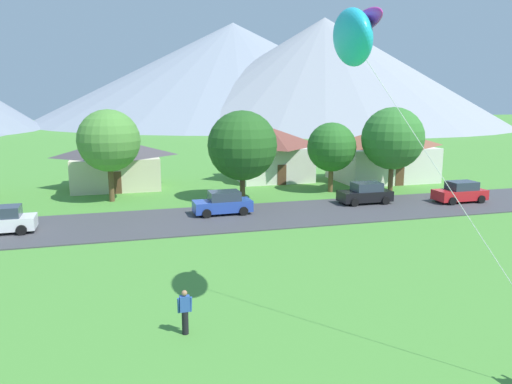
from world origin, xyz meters
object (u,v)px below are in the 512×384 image
Objects in this scene: tree_near_right at (332,147)px; parked_car_black_west_end at (365,194)px; house_left_center at (115,162)px; tree_near_left at (242,146)px; watcher_person at (185,311)px; tree_right_of_center at (393,139)px; parked_car_red_mid_east at (460,192)px; parked_car_blue_mid_west at (223,203)px; parked_car_white_east_end at (0,221)px; kite_flyer_with_kite at (356,41)px; tree_center at (109,141)px; house_rightmost at (271,153)px; house_leftmost at (382,153)px.

parked_car_black_west_end is at bearing -85.00° from tree_near_right.
tree_near_left is at bearing -42.40° from house_left_center.
tree_right_of_center is at bearing 45.86° from watcher_person.
tree_right_of_center is 1.82× the size of parked_car_red_mid_east.
parked_car_blue_mid_west and parked_car_white_east_end have the same top height.
house_left_center is 34.64m from kite_flyer_with_kite.
kite_flyer_with_kite reaches higher than parked_car_red_mid_east.
parked_car_black_west_end is at bearing 47.22° from watcher_person.
tree_center is at bearing 161.26° from parked_car_black_west_end.
tree_near_left is at bearing 161.06° from parked_car_red_mid_east.
tree_near_left reaches higher than parked_car_white_east_end.
house_left_center is at bearing 103.93° from kite_flyer_with_kite.
house_rightmost is 11.22m from tree_near_left.
tree_near_right is 29.24m from watcher_person.
parked_car_black_west_end is (-7.25, -10.18, -1.92)m from house_leftmost.
tree_center is at bearing 173.27° from tree_right_of_center.
tree_right_of_center is 31.08m from watcher_person.
parked_car_blue_mid_west is at bearing 5.03° from parked_car_white_east_end.
kite_flyer_with_kite reaches higher than house_rightmost.
tree_near_left is 10.79m from tree_center.
house_rightmost is at bearing 111.08° from tree_near_right.
parked_car_white_east_end is (-7.05, -15.16, -1.52)m from house_left_center.
tree_near_left is (-16.36, -6.05, 1.78)m from house_leftmost.
house_rightmost is (15.59, 0.40, 0.40)m from house_left_center.
watcher_person is at bearing -106.24° from parked_car_blue_mid_west.
house_left_center is 1.14× the size of tree_near_left.
tree_right_of_center is (-2.74, -6.38, 2.08)m from house_leftmost.
house_left_center is 2.02× the size of parked_car_black_west_end.
house_leftmost is 1.21× the size of house_left_center.
tree_center is 1.20× the size of tree_near_right.
tree_right_of_center reaches higher than house_rightmost.
kite_flyer_with_kite is at bearing -76.07° from house_left_center.
house_leftmost is 26.65m from house_left_center.
parked_car_blue_mid_west is (7.44, -13.89, -1.52)m from house_left_center.
kite_flyer_with_kite is (-11.09, -19.39, 9.45)m from parked_car_black_west_end.
tree_center is 0.99× the size of tree_right_of_center.
parked_car_white_east_end is 18.94m from watcher_person.
house_rightmost is 1.84× the size of parked_car_white_east_end.
tree_near_right is (18.71, -7.70, 1.67)m from house_left_center.
kite_flyer_with_kite is (-1.97, -23.51, 5.76)m from tree_near_left.
tree_near_right is at bearing 67.06° from kite_flyer_with_kite.
house_left_center is 31.78m from watcher_person.
house_rightmost is at bearing 129.28° from tree_right_of_center.
parked_car_red_mid_east and parked_car_white_east_end have the same top height.
parked_car_red_mid_east is 1.00× the size of parked_car_white_east_end.
parked_car_blue_mid_west is at bearing -42.57° from tree_center.
house_leftmost is at bearing 92.00° from parked_car_red_mid_east.
house_rightmost is 0.68× the size of kite_flyer_with_kite.
house_left_center is at bearing 150.87° from parked_car_red_mid_east.
parked_car_black_west_end is at bearing -125.46° from house_leftmost.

